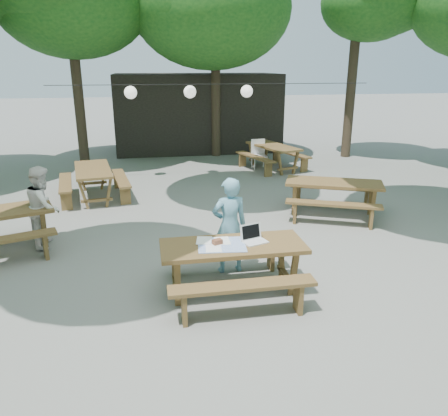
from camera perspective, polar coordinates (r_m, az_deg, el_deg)
ground at (r=7.22m, az=2.55°, el=-7.34°), size 80.00×80.00×0.00m
pavilion at (r=17.05m, az=-3.58°, el=12.42°), size 6.00×3.00×2.80m
main_picnic_table at (r=6.21m, az=1.15°, el=-7.82°), size 2.00×1.58×0.75m
picnic_table_ne at (r=9.66m, az=14.03°, el=1.29°), size 2.37×2.20×0.75m
picnic_table_far_w at (r=11.05m, az=-16.63°, el=3.17°), size 1.85×2.12×0.75m
picnic_table_far_e at (r=13.72m, az=6.39°, el=6.66°), size 2.08×2.29×0.75m
woman at (r=6.71m, az=0.73°, el=-2.30°), size 0.59×0.41×1.52m
second_person at (r=8.34m, az=-22.50°, el=0.19°), size 0.59×0.74×1.46m
plastic_chair at (r=13.80m, az=4.59°, el=6.23°), size 0.44×0.44×0.90m
laptop at (r=6.14m, az=3.81°, el=-3.82°), size 0.40×0.35×0.24m
tabletop_clutter at (r=6.03m, az=-0.52°, el=-4.72°), size 0.70×0.65×0.08m
paper_lanterns at (r=12.43m, az=-4.41°, el=14.91°), size 9.00×0.34×0.38m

